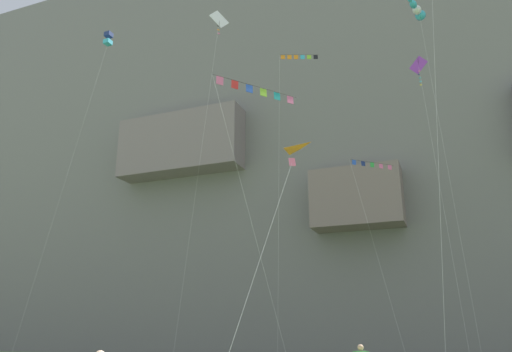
% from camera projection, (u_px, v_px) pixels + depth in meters
% --- Properties ---
extents(cliff_face, '(180.00, 24.55, 57.65)m').
position_uv_depth(cliff_face, '(367.00, 133.00, 69.36)').
color(cliff_face, slate).
rests_on(cliff_face, ground).
extents(kite_windsock_far_right, '(2.46, 4.54, 30.74)m').
position_uv_depth(kite_windsock_far_right, '(417.00, 11.00, 45.38)').
color(kite_windsock_far_right, '#38B2D1').
rests_on(kite_windsock_far_right, ground).
extents(kite_banner_far_left, '(3.73, 2.88, 28.26)m').
position_uv_depth(kite_banner_far_left, '(297.00, 75.00, 48.31)').
color(kite_banner_far_left, black).
rests_on(kite_banner_far_left, ground).
extents(kite_diamond_front_field, '(1.94, 4.79, 33.18)m').
position_uv_depth(kite_diamond_front_field, '(218.00, 28.00, 49.55)').
color(kite_diamond_front_field, white).
rests_on(kite_diamond_front_field, ground).
extents(kite_banner_upper_right, '(4.67, 5.40, 18.64)m').
position_uv_depth(kite_banner_upper_right, '(256.00, 96.00, 34.82)').
color(kite_banner_upper_right, black).
rests_on(kite_banner_upper_right, ground).
extents(kite_box_low_right, '(2.81, 5.09, 32.36)m').
position_uv_depth(kite_box_low_right, '(108.00, 40.00, 52.35)').
color(kite_box_low_right, navy).
rests_on(kite_box_low_right, ground).
extents(kite_banner_high_left, '(3.36, 4.60, 15.14)m').
position_uv_depth(kite_banner_high_left, '(374.00, 180.00, 39.08)').
color(kite_banner_high_left, black).
rests_on(kite_banner_high_left, ground).
extents(kite_delta_upper_mid, '(1.71, 5.98, 9.95)m').
position_uv_depth(kite_delta_upper_mid, '(283.00, 161.00, 23.29)').
color(kite_delta_upper_mid, orange).
rests_on(kite_delta_upper_mid, ground).
extents(kite_diamond_upper_left, '(2.05, 2.30, 24.57)m').
position_uv_depth(kite_diamond_upper_left, '(421.00, 80.00, 41.75)').
color(kite_diamond_upper_left, purple).
rests_on(kite_diamond_upper_left, ground).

